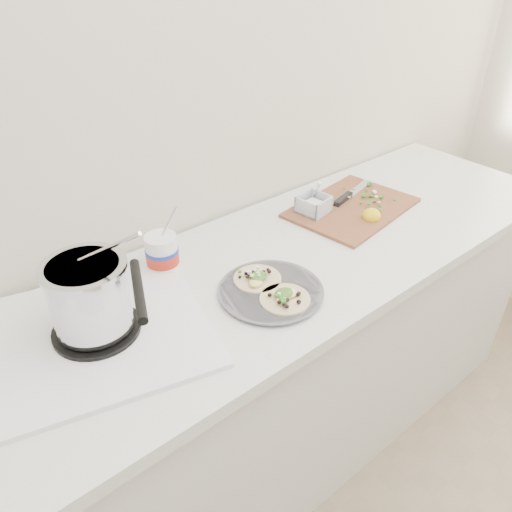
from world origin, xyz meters
TOP-DOWN VIEW (x-y plane):
  - counter at (0.00, 1.43)m, footprint 2.44×0.66m
  - stove at (-0.48, 1.45)m, footprint 0.63×0.60m
  - taco_plate at (-0.04, 1.31)m, footprint 0.29×0.29m
  - tub at (-0.21, 1.59)m, footprint 0.10×0.10m
  - cutboard at (0.49, 1.50)m, footprint 0.48×0.37m

SIDE VIEW (x-z plane):
  - counter at x=0.00m, z-range 0.00..0.90m
  - cutboard at x=0.49m, z-range 0.88..0.95m
  - taco_plate at x=-0.04m, z-range 0.90..0.94m
  - tub at x=-0.21m, z-range 0.86..1.07m
  - stove at x=-0.48m, z-range 0.86..1.11m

